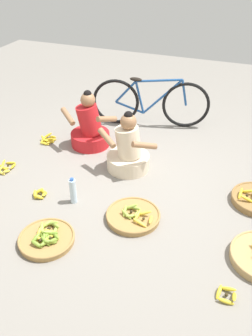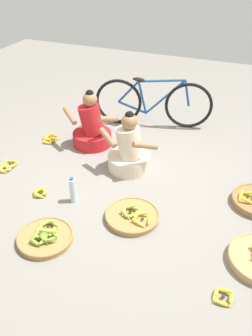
# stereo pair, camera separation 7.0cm
# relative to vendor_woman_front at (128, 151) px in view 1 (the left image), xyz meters

# --- Properties ---
(ground_plane) EXTENTS (10.00, 10.00, 0.00)m
(ground_plane) POSITION_rel_vendor_woman_front_xyz_m (0.16, -0.30, -0.24)
(ground_plane) COLOR gray
(vendor_woman_front) EXTENTS (0.75, 0.52, 0.76)m
(vendor_woman_front) POSITION_rel_vendor_woman_front_xyz_m (0.00, 0.00, 0.00)
(vendor_woman_front) COLOR beige
(vendor_woman_front) RESTS_ON ground
(vendor_woman_behind) EXTENTS (0.74, 0.53, 0.78)m
(vendor_woman_behind) POSITION_rel_vendor_woman_front_xyz_m (-0.68, 0.36, 0.01)
(vendor_woman_behind) COLOR red
(vendor_woman_behind) RESTS_ON ground
(bicycle_leaning) EXTENTS (1.67, 0.45, 0.73)m
(bicycle_leaning) POSITION_rel_vendor_woman_front_xyz_m (-0.11, 1.21, 0.12)
(bicycle_leaning) COLOR black
(bicycle_leaning) RESTS_ON ground
(banana_basket_near_bicycle) EXTENTS (0.53, 0.53, 0.14)m
(banana_basket_near_bicycle) POSITION_rel_vendor_woman_front_xyz_m (-0.28, -1.43, -0.20)
(banana_basket_near_bicycle) COLOR #A87F47
(banana_basket_near_bicycle) RESTS_ON ground
(banana_basket_back_center) EXTENTS (0.55, 0.55, 0.14)m
(banana_basket_back_center) POSITION_rel_vendor_woman_front_xyz_m (0.37, -0.85, -0.20)
(banana_basket_back_center) COLOR #A87F47
(banana_basket_back_center) RESTS_ON ground
(loose_bananas_front_left) EXTENTS (0.16, 0.16, 0.08)m
(loose_bananas_front_left) POSITION_rel_vendor_woman_front_xyz_m (1.39, -1.46, -0.21)
(loose_bananas_front_left) COLOR yellow
(loose_bananas_front_left) RESTS_ON ground
(loose_bananas_front_center) EXTENTS (0.18, 0.18, 0.08)m
(loose_bananas_front_center) POSITION_rel_vendor_woman_front_xyz_m (-0.71, -0.86, -0.21)
(loose_bananas_front_center) COLOR yellow
(loose_bananas_front_center) RESTS_ON ground
(loose_bananas_mid_right) EXTENTS (0.19, 0.27, 0.09)m
(loose_bananas_mid_right) POSITION_rel_vendor_woman_front_xyz_m (-1.39, -0.56, -0.21)
(loose_bananas_mid_right) COLOR yellow
(loose_bananas_mid_right) RESTS_ON ground
(loose_bananas_mid_left) EXTENTS (0.23, 0.27, 0.10)m
(loose_bananas_mid_left) POSITION_rel_vendor_woman_front_xyz_m (-1.26, 0.22, -0.21)
(loose_bananas_mid_left) COLOR yellow
(loose_bananas_mid_left) RESTS_ON ground
(water_bottle) EXTENTS (0.07, 0.07, 0.31)m
(water_bottle) POSITION_rel_vendor_woman_front_xyz_m (-0.32, -0.82, -0.09)
(water_bottle) COLOR silver
(water_bottle) RESTS_ON ground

